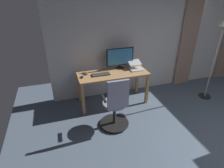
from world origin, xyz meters
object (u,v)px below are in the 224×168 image
(computer_mouse, at_px, (82,77))
(floor_lamp, at_px, (219,41))
(desk, at_px, (113,77))
(computer_keyboard, at_px, (101,74))
(laptop, at_px, (135,67))
(cell_phone_by_monitor, at_px, (85,74))
(computer_monitor, at_px, (120,57))
(office_chair, at_px, (116,106))

(computer_mouse, height_order, floor_lamp, floor_lamp)
(floor_lamp, bearing_deg, desk, -11.76)
(desk, distance_m, computer_keyboard, 0.30)
(laptop, bearing_deg, computer_keyboard, 6.62)
(laptop, relative_size, cell_phone_by_monitor, 2.44)
(cell_phone_by_monitor, xyz_separation_m, floor_lamp, (-2.82, 0.57, 0.62))
(computer_monitor, relative_size, floor_lamp, 0.34)
(desk, relative_size, laptop, 4.33)
(computer_monitor, distance_m, cell_phone_by_monitor, 0.86)
(computer_mouse, relative_size, floor_lamp, 0.05)
(desk, height_order, floor_lamp, floor_lamp)
(computer_keyboard, xyz_separation_m, floor_lamp, (-2.50, 0.43, 0.61))
(laptop, xyz_separation_m, floor_lamp, (-1.68, 0.51, 0.57))
(computer_monitor, height_order, cell_phone_by_monitor, computer_monitor)
(cell_phone_by_monitor, relative_size, floor_lamp, 0.08)
(computer_keyboard, relative_size, computer_mouse, 3.83)
(computer_monitor, xyz_separation_m, cell_phone_by_monitor, (0.82, 0.08, -0.26))
(computer_keyboard, xyz_separation_m, computer_mouse, (0.39, 0.01, 0.01))
(desk, xyz_separation_m, floor_lamp, (-2.23, 0.46, 0.72))
(computer_keyboard, relative_size, floor_lamp, 0.21)
(desk, xyz_separation_m, cell_phone_by_monitor, (0.59, -0.11, 0.10))
(computer_monitor, distance_m, laptop, 0.41)
(office_chair, relative_size, laptop, 3.02)
(office_chair, relative_size, computer_monitor, 1.70)
(desk, xyz_separation_m, computer_keyboard, (0.28, 0.04, 0.11))
(office_chair, bearing_deg, floor_lamp, 10.33)
(office_chair, height_order, computer_keyboard, office_chair)
(computer_monitor, xyz_separation_m, computer_mouse, (0.90, 0.23, -0.24))
(office_chair, distance_m, computer_keyboard, 0.87)
(desk, distance_m, computer_monitor, 0.47)
(computer_monitor, xyz_separation_m, computer_keyboard, (0.50, 0.23, -0.25))
(desk, relative_size, computer_monitor, 2.44)
(cell_phone_by_monitor, bearing_deg, computer_mouse, 43.18)
(desk, height_order, computer_mouse, computer_mouse)
(computer_keyboard, bearing_deg, laptop, -174.52)
(laptop, bearing_deg, desk, 5.74)
(office_chair, xyz_separation_m, computer_monitor, (-0.45, -1.05, 0.52))
(desk, distance_m, cell_phone_by_monitor, 0.61)
(computer_mouse, bearing_deg, computer_keyboard, -178.99)
(computer_mouse, distance_m, cell_phone_by_monitor, 0.17)
(computer_keyboard, height_order, cell_phone_by_monitor, computer_keyboard)
(computer_keyboard, bearing_deg, computer_mouse, 1.01)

